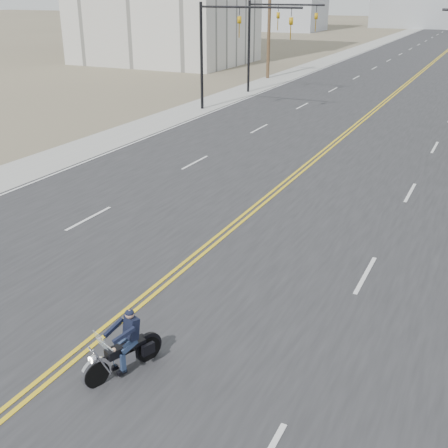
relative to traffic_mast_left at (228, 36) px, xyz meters
name	(u,v)px	position (x,y,z in m)	size (l,w,h in m)	color
road	(435,61)	(8.98, 38.00, -4.93)	(20.00, 200.00, 0.01)	#303033
sidewalk_left	(340,56)	(-2.52, 38.00, -4.93)	(3.00, 200.00, 0.01)	#A5A5A0
traffic_mast_left	(228,36)	(0.00, 0.00, 0.00)	(7.10, 0.26, 7.00)	black
traffic_mast_far	(269,30)	(-0.33, 8.00, -0.06)	(6.10, 0.26, 7.00)	black
utility_pole_left	(269,17)	(-3.52, 16.00, 0.54)	(2.20, 0.30, 10.50)	brown
motorcyclist	(122,344)	(10.30, -26.75, -4.21)	(0.79, 1.85, 1.45)	black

